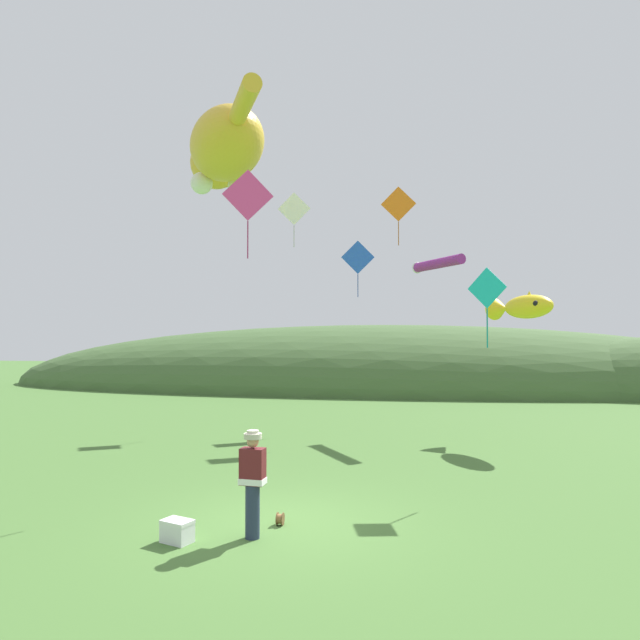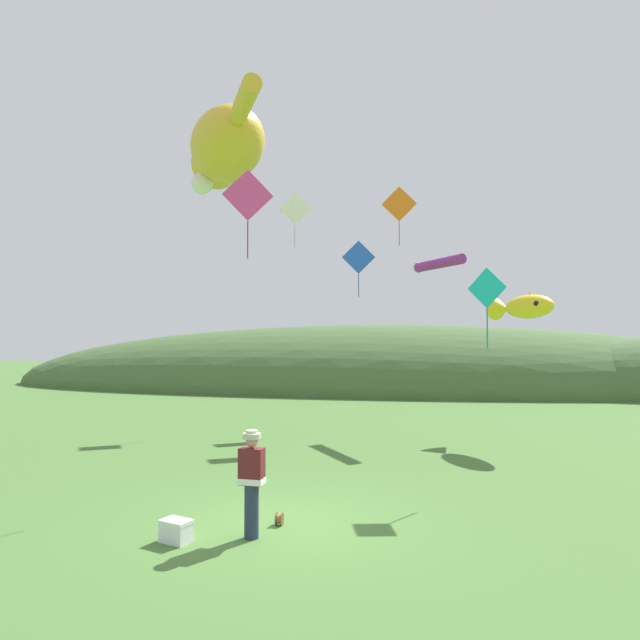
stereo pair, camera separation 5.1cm
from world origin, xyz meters
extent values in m
plane|color=#477033|center=(0.00, 0.00, 0.00)|extent=(120.00, 120.00, 0.00)
ellipsoid|color=#426033|center=(0.00, 27.49, 0.00)|extent=(51.75, 14.78, 8.19)
cylinder|color=#232D47|center=(-0.32, -0.77, 0.44)|extent=(0.24, 0.24, 0.88)
cube|color=#59191E|center=(-0.32, -0.77, 1.18)|extent=(0.42, 0.27, 0.60)
cube|color=white|center=(-0.32, -0.77, 0.94)|extent=(0.44, 0.29, 0.10)
sphere|color=tan|center=(-0.32, -0.77, 1.59)|extent=(0.20, 0.20, 0.20)
cylinder|color=#B2AD99|center=(-0.32, -0.77, 1.68)|extent=(0.30, 0.30, 0.09)
cylinder|color=#B2AD99|center=(-0.32, -0.77, 1.74)|extent=(0.20, 0.20, 0.07)
cylinder|color=olive|center=(-0.02, -0.06, 0.11)|extent=(0.10, 0.17, 0.17)
cylinder|color=brown|center=(-0.07, -0.06, 0.11)|extent=(0.02, 0.22, 0.22)
cylinder|color=brown|center=(0.03, -0.06, 0.11)|extent=(0.02, 0.22, 0.22)
cube|color=white|center=(-1.47, -1.16, 0.15)|extent=(0.56, 0.46, 0.30)
cube|color=white|center=(-1.47, -1.16, 0.33)|extent=(0.57, 0.47, 0.06)
ellipsoid|color=gold|center=(-3.65, 7.46, 9.50)|extent=(4.06, 4.97, 2.09)
ellipsoid|color=white|center=(-3.74, 7.65, 9.13)|extent=(2.43, 3.12, 1.15)
sphere|color=gold|center=(-4.89, 9.88, 9.71)|extent=(1.89, 1.89, 1.89)
cone|color=#503E10|center=(-5.35, 9.64, 10.40)|extent=(0.90, 0.90, 0.63)
cone|color=#503E10|center=(-4.43, 10.12, 10.40)|extent=(0.90, 0.90, 0.63)
sphere|color=white|center=(-4.92, 8.54, 8.61)|extent=(0.75, 0.75, 0.75)
sphere|color=white|center=(-3.79, 9.12, 8.61)|extent=(0.75, 0.75, 0.75)
cylinder|color=gold|center=(-2.12, 4.48, 9.61)|extent=(1.50, 2.28, 0.50)
ellipsoid|color=yellow|center=(5.89, 9.14, 4.29)|extent=(1.73, 2.29, 0.76)
cone|color=yellow|center=(5.22, 10.41, 4.29)|extent=(1.00, 0.97, 0.76)
cone|color=yellow|center=(5.92, 9.08, 4.61)|extent=(0.48, 0.48, 0.36)
sphere|color=black|center=(5.98, 8.39, 4.35)|extent=(0.18, 0.18, 0.18)
cylinder|color=#8C268C|center=(3.13, 10.85, 5.95)|extent=(1.78, 2.48, 0.36)
torus|color=white|center=(2.39, 12.00, 5.95)|extent=(0.40, 0.29, 0.44)
cube|color=blue|center=(0.11, 12.06, 6.42)|extent=(1.29, 0.23, 1.30)
cylinder|color=black|center=(0.11, 12.08, 6.42)|extent=(0.87, 0.16, 0.02)
cube|color=#1A3E97|center=(0.11, 12.06, 5.32)|extent=(0.03, 0.01, 0.90)
cube|color=#E53F8C|center=(-1.57, 3.01, 6.70)|extent=(1.15, 0.47, 1.23)
cylinder|color=black|center=(-1.57, 3.02, 6.70)|extent=(0.77, 0.32, 0.02)
cube|color=#A02C62|center=(-1.57, 3.01, 5.63)|extent=(0.03, 0.02, 0.90)
cube|color=orange|center=(1.71, 11.40, 8.29)|extent=(1.32, 0.06, 1.32)
cylinder|color=black|center=(1.71, 11.41, 8.29)|extent=(0.88, 0.05, 0.02)
cube|color=#A95011|center=(1.71, 11.40, 7.18)|extent=(0.03, 0.01, 0.90)
cube|color=#19BFBF|center=(3.96, 3.52, 4.45)|extent=(0.82, 0.50, 0.95)
cylinder|color=black|center=(3.96, 3.53, 4.45)|extent=(0.56, 0.34, 0.02)
cube|color=#118585|center=(3.96, 3.52, 3.52)|extent=(0.03, 0.02, 0.90)
cube|color=white|center=(-2.54, 12.57, 8.53)|extent=(1.34, 0.12, 1.34)
cylinder|color=black|center=(-2.54, 12.58, 8.53)|extent=(0.90, 0.08, 0.02)
cube|color=#A9A9A9|center=(-2.54, 12.57, 7.41)|extent=(0.03, 0.01, 0.90)
camera|label=1|loc=(2.39, -9.95, 3.34)|focal=32.00mm
camera|label=2|loc=(2.44, -9.94, 3.34)|focal=32.00mm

